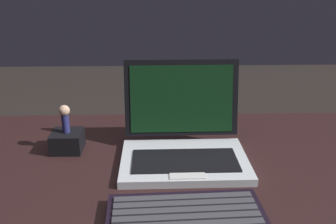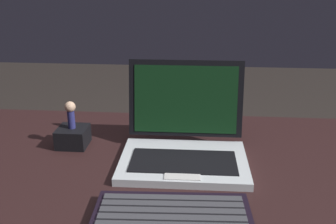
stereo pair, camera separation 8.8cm
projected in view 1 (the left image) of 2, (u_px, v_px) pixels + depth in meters
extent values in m
cube|color=black|center=(215.00, 179.00, 0.88)|extent=(1.73, 0.77, 0.03)
cube|color=silver|center=(184.00, 161.00, 0.91)|extent=(0.31, 0.22, 0.02)
cube|color=black|center=(185.00, 160.00, 0.89)|extent=(0.25, 0.12, 0.00)
cube|color=beige|center=(187.00, 175.00, 0.83)|extent=(0.08, 0.03, 0.00)
cube|color=black|center=(181.00, 98.00, 0.98)|extent=(0.30, 0.05, 0.20)
cube|color=black|center=(182.00, 99.00, 0.98)|extent=(0.27, 0.04, 0.17)
cube|color=silver|center=(182.00, 102.00, 0.98)|extent=(0.25, 0.01, 0.01)
cube|color=black|center=(186.00, 216.00, 0.71)|extent=(0.30, 0.15, 0.02)
cube|color=#38383D|center=(187.00, 217.00, 0.68)|extent=(0.27, 0.03, 0.00)
cube|color=#38383D|center=(186.00, 210.00, 0.70)|extent=(0.27, 0.03, 0.00)
cube|color=#38383D|center=(184.00, 204.00, 0.72)|extent=(0.27, 0.03, 0.00)
cube|color=#38383D|center=(183.00, 197.00, 0.74)|extent=(0.27, 0.03, 0.00)
cube|color=black|center=(67.00, 141.00, 0.98)|extent=(0.08, 0.08, 0.05)
cylinder|color=navy|center=(66.00, 124.00, 0.96)|extent=(0.02, 0.02, 0.05)
sphere|color=tan|center=(64.00, 110.00, 0.95)|extent=(0.03, 0.03, 0.03)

